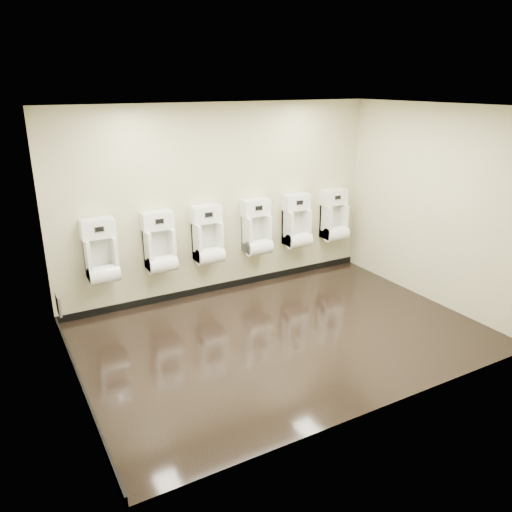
{
  "coord_description": "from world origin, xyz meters",
  "views": [
    {
      "loc": [
        -3.06,
        -4.8,
        3.06
      ],
      "look_at": [
        -0.09,
        0.55,
        0.92
      ],
      "focal_mm": 35.0,
      "sensor_mm": 36.0,
      "label": 1
    }
  ],
  "objects_px": {
    "urinal_1": "(160,247)",
    "urinal_5": "(334,219)",
    "access_panel": "(58,304)",
    "urinal_3": "(257,231)",
    "urinal_2": "(208,239)",
    "urinal_0": "(101,256)",
    "urinal_4": "(297,225)"
  },
  "relations": [
    {
      "from": "urinal_1",
      "to": "urinal_4",
      "type": "bearing_deg",
      "value": 0.0
    },
    {
      "from": "access_panel",
      "to": "urinal_2",
      "type": "xyz_separation_m",
      "value": [
        2.17,
        0.4,
        0.4
      ]
    },
    {
      "from": "urinal_3",
      "to": "urinal_5",
      "type": "xyz_separation_m",
      "value": [
        1.48,
        0.0,
        0.0
      ]
    },
    {
      "from": "urinal_2",
      "to": "urinal_3",
      "type": "relative_size",
      "value": 1.0
    },
    {
      "from": "urinal_0",
      "to": "urinal_1",
      "type": "xyz_separation_m",
      "value": [
        0.8,
        0.0,
        0.0
      ]
    },
    {
      "from": "urinal_2",
      "to": "urinal_1",
      "type": "bearing_deg",
      "value": 180.0
    },
    {
      "from": "urinal_0",
      "to": "urinal_4",
      "type": "height_order",
      "value": "same"
    },
    {
      "from": "urinal_2",
      "to": "access_panel",
      "type": "bearing_deg",
      "value": -169.54
    },
    {
      "from": "access_panel",
      "to": "urinal_1",
      "type": "xyz_separation_m",
      "value": [
        1.45,
        0.4,
        0.4
      ]
    },
    {
      "from": "urinal_0",
      "to": "access_panel",
      "type": "bearing_deg",
      "value": -148.04
    },
    {
      "from": "access_panel",
      "to": "urinal_0",
      "type": "distance_m",
      "value": 0.86
    },
    {
      "from": "urinal_2",
      "to": "urinal_5",
      "type": "xyz_separation_m",
      "value": [
        2.3,
        0.0,
        0.0
      ]
    },
    {
      "from": "urinal_1",
      "to": "urinal_5",
      "type": "xyz_separation_m",
      "value": [
        3.03,
        0.0,
        0.0
      ]
    },
    {
      "from": "urinal_3",
      "to": "urinal_5",
      "type": "height_order",
      "value": "same"
    },
    {
      "from": "urinal_3",
      "to": "urinal_5",
      "type": "bearing_deg",
      "value": 0.0
    },
    {
      "from": "urinal_0",
      "to": "urinal_1",
      "type": "bearing_deg",
      "value": 0.0
    },
    {
      "from": "urinal_5",
      "to": "urinal_3",
      "type": "bearing_deg",
      "value": 180.0
    },
    {
      "from": "access_panel",
      "to": "urinal_3",
      "type": "bearing_deg",
      "value": 7.65
    },
    {
      "from": "urinal_1",
      "to": "urinal_0",
      "type": "bearing_deg",
      "value": 180.0
    },
    {
      "from": "urinal_1",
      "to": "urinal_5",
      "type": "bearing_deg",
      "value": 0.0
    },
    {
      "from": "access_panel",
      "to": "urinal_5",
      "type": "distance_m",
      "value": 4.51
    },
    {
      "from": "urinal_2",
      "to": "urinal_4",
      "type": "distance_m",
      "value": 1.55
    },
    {
      "from": "access_panel",
      "to": "urinal_0",
      "type": "bearing_deg",
      "value": 31.96
    },
    {
      "from": "urinal_5",
      "to": "urinal_2",
      "type": "bearing_deg",
      "value": 180.0
    },
    {
      "from": "urinal_1",
      "to": "urinal_5",
      "type": "relative_size",
      "value": 1.0
    },
    {
      "from": "access_panel",
      "to": "urinal_5",
      "type": "xyz_separation_m",
      "value": [
        4.47,
        0.4,
        0.4
      ]
    },
    {
      "from": "urinal_3",
      "to": "urinal_4",
      "type": "distance_m",
      "value": 0.74
    },
    {
      "from": "access_panel",
      "to": "urinal_3",
      "type": "xyz_separation_m",
      "value": [
        2.99,
        0.4,
        0.4
      ]
    },
    {
      "from": "access_panel",
      "to": "urinal_4",
      "type": "xyz_separation_m",
      "value": [
        3.72,
        0.4,
        0.4
      ]
    },
    {
      "from": "access_panel",
      "to": "urinal_4",
      "type": "relative_size",
      "value": 0.3
    },
    {
      "from": "access_panel",
      "to": "urinal_4",
      "type": "bearing_deg",
      "value": 6.15
    },
    {
      "from": "urinal_4",
      "to": "urinal_5",
      "type": "distance_m",
      "value": 0.75
    }
  ]
}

